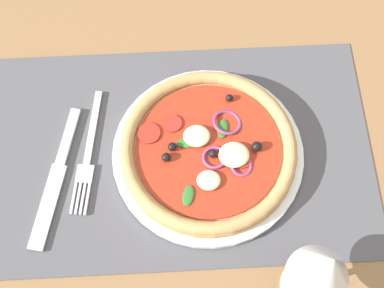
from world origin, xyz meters
TOP-DOWN VIEW (x-y plane):
  - ground_plane at (0.00, 0.00)cm, footprint 190.00×140.00cm
  - placemat at (0.00, 0.00)cm, footprint 51.44×32.16cm
  - plate at (-3.62, 0.90)cm, footprint 25.46×25.46cm
  - pizza at (-3.65, 0.92)cm, footprint 23.35×23.35cm
  - fork at (12.46, 0.45)cm, footprint 3.93×18.04cm
  - knife at (16.52, 3.14)cm, footprint 6.10×19.86cm
  - wine_glass at (-14.53, 18.69)cm, footprint 7.20×7.20cm

SIDE VIEW (x-z plane):
  - ground_plane at x=0.00cm, z-range -2.40..0.00cm
  - placemat at x=0.00cm, z-range 0.00..0.40cm
  - fork at x=12.46cm, z-range 0.40..0.84cm
  - knife at x=16.52cm, z-range 0.35..0.96cm
  - plate at x=-3.62cm, z-range 0.40..1.41cm
  - pizza at x=-3.65cm, z-range 1.17..3.83cm
  - wine_glass at x=-14.53cm, z-range 2.91..17.81cm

